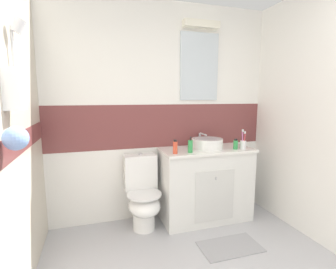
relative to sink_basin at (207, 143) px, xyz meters
name	(u,v)px	position (x,y,z in m)	size (l,w,h in m)	color
wall_back_tiled	(162,112)	(-0.46, 0.29, 0.35)	(3.20, 0.20, 2.50)	white
vanity_cabinet	(205,184)	(-0.01, 0.00, -0.49)	(1.05, 0.51, 0.85)	silver
sink_basin	(207,143)	(0.00, 0.00, 0.00)	(0.35, 0.40, 0.16)	white
toilet	(143,195)	(-0.76, 0.00, -0.54)	(0.37, 0.50, 0.81)	white
toothbrush_cup	(243,144)	(0.38, -0.15, 0.00)	(0.07, 0.07, 0.23)	white
soap_dispenser	(190,146)	(-0.27, -0.14, 0.01)	(0.05, 0.05, 0.17)	green
deodorant_spray_can	(175,147)	(-0.44, -0.15, 0.01)	(0.05, 0.05, 0.15)	#D84C33
lotion_bottle_short	(236,144)	(0.29, -0.14, -0.01)	(0.05, 0.05, 0.12)	green
bath_mat	(230,247)	(-0.04, -0.62, -0.91)	(0.58, 0.34, 0.01)	#99999E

